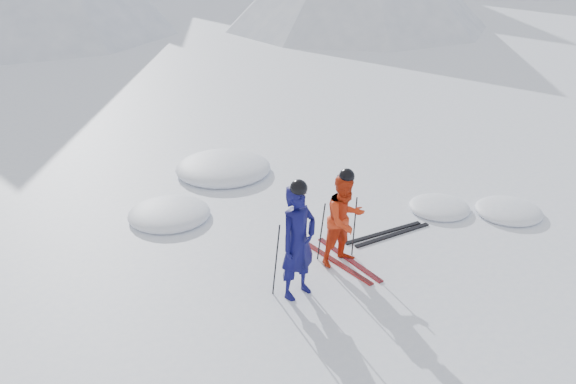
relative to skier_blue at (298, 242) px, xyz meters
name	(u,v)px	position (x,y,z in m)	size (l,w,h in m)	color
ground	(400,234)	(2.60, 0.84, -0.92)	(160.00, 160.00, 0.00)	white
skier_blue	(298,242)	(0.00, 0.00, 0.00)	(0.67, 0.44, 1.84)	#0C0C4A
skier_red	(345,220)	(1.15, 0.49, -0.11)	(0.78, 0.61, 1.61)	red
pole_blue_left	(276,260)	(-0.30, 0.15, -0.31)	(0.02, 0.02, 1.22)	black
pole_blue_right	(305,249)	(0.25, 0.25, -0.31)	(0.02, 0.02, 1.22)	black
pole_red_left	(321,232)	(0.85, 0.74, -0.38)	(0.02, 0.02, 1.07)	black
pole_red_right	(354,227)	(1.45, 0.64, -0.38)	(0.02, 0.02, 1.07)	black
ski_worn_left	(337,263)	(1.03, 0.49, -0.90)	(0.09, 1.70, 0.03)	black
ski_worn_right	(349,259)	(1.27, 0.49, -0.90)	(0.09, 1.70, 0.03)	black
ski_loose_a	(384,233)	(2.36, 1.00, -0.90)	(0.09, 1.70, 0.03)	black
ski_loose_b	(393,235)	(2.46, 0.85, -0.90)	(0.09, 1.70, 0.03)	black
snow_lumps	(263,189)	(1.22, 3.85, -0.92)	(7.48, 6.35, 0.48)	white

